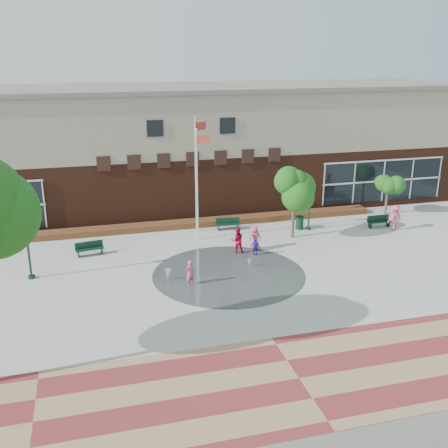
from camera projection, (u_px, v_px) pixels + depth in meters
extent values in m
plane|color=#666056|center=(245.00, 298.00, 26.12)|extent=(120.00, 120.00, 0.00)
cube|color=#A8A8A0|center=(224.00, 267.00, 29.79)|extent=(46.00, 18.00, 0.01)
cube|color=maroon|center=(299.00, 379.00, 19.70)|extent=(46.00, 6.00, 0.01)
cylinder|color=#383A3D|center=(229.00, 274.00, 28.87)|extent=(8.40, 8.40, 0.01)
cube|color=#492316|center=(180.00, 176.00, 41.45)|extent=(44.00, 10.00, 4.50)
cube|color=gray|center=(179.00, 119.00, 40.03)|extent=(44.00, 10.00, 4.50)
cube|color=slate|center=(178.00, 88.00, 39.30)|extent=(44.40, 10.40, 0.30)
cube|color=black|center=(383.00, 181.00, 40.55)|extent=(10.00, 0.12, 3.19)
cube|color=black|center=(155.00, 128.00, 34.80)|extent=(1.10, 0.10, 1.10)
cube|color=black|center=(227.00, 126.00, 36.02)|extent=(1.10, 0.10, 1.10)
cube|color=maroon|center=(196.00, 226.00, 36.76)|extent=(26.00, 1.20, 0.40)
cylinder|color=white|center=(196.00, 177.00, 34.46)|extent=(0.09, 0.09, 7.66)
sphere|color=white|center=(195.00, 117.00, 33.24)|extent=(0.15, 0.15, 0.15)
cube|color=#9F3222|center=(200.00, 126.00, 33.66)|extent=(0.79, 0.31, 0.51)
cylinder|color=white|center=(197.00, 187.00, 33.08)|extent=(0.09, 0.09, 7.10)
sphere|color=white|center=(196.00, 129.00, 31.94)|extent=(0.15, 0.15, 0.15)
cube|color=#9F3222|center=(203.00, 139.00, 32.07)|extent=(0.77, 0.33, 0.50)
cylinder|color=#113221|center=(28.00, 247.00, 27.77)|extent=(0.13, 0.13, 3.63)
cylinder|color=#113221|center=(32.00, 277.00, 28.32)|extent=(0.38, 0.38, 0.17)
sphere|color=silver|center=(23.00, 211.00, 27.13)|extent=(0.43, 0.43, 0.43)
cylinder|color=#113221|center=(309.00, 207.00, 35.50)|extent=(0.11, 0.11, 3.20)
cylinder|color=#113221|center=(308.00, 229.00, 35.98)|extent=(0.34, 0.34, 0.15)
sphere|color=silver|center=(311.00, 182.00, 34.94)|extent=(0.38, 0.38, 0.38)
cube|color=#113221|center=(90.00, 249.00, 31.37)|extent=(1.72, 0.73, 0.06)
cube|color=#113221|center=(89.00, 245.00, 31.48)|extent=(1.65, 0.32, 0.42)
cube|color=#113221|center=(228.00, 224.00, 35.85)|extent=(1.67, 0.67, 0.05)
cube|color=#113221|center=(228.00, 220.00, 35.97)|extent=(1.61, 0.27, 0.41)
cube|color=#113221|center=(379.00, 222.00, 36.34)|extent=(1.67, 0.48, 0.06)
cube|color=#113221|center=(378.00, 218.00, 36.46)|extent=(1.67, 0.06, 0.42)
cylinder|color=#113221|center=(300.00, 223.00, 35.98)|extent=(0.52, 0.52, 0.87)
cylinder|color=black|center=(300.00, 217.00, 35.84)|extent=(0.56, 0.56, 0.05)
cylinder|color=#483228|center=(293.00, 217.00, 34.09)|extent=(0.20, 0.20, 2.87)
cylinder|color=#483228|center=(386.00, 202.00, 39.09)|extent=(0.17, 0.17, 1.98)
cone|color=white|center=(168.00, 281.00, 28.05)|extent=(0.32, 0.32, 0.61)
cone|color=white|center=(249.00, 267.00, 29.86)|extent=(0.18, 0.18, 0.42)
imported|color=#DB577B|center=(190.00, 273.00, 27.36)|extent=(0.60, 0.52, 1.38)
imported|color=#AC0A35|center=(237.00, 240.00, 31.62)|extent=(0.86, 0.70, 1.64)
imported|color=#DF4963|center=(255.00, 238.00, 32.19)|extent=(0.82, 0.61, 1.53)
imported|color=#271FC1|center=(255.00, 247.00, 31.32)|extent=(0.67, 0.55, 1.08)
imported|color=#E74B6E|center=(395.00, 218.00, 35.64)|extent=(1.27, 0.90, 1.79)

